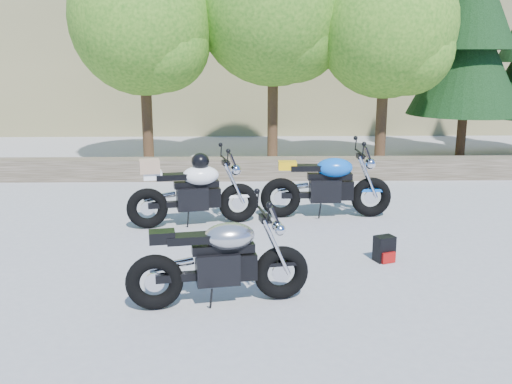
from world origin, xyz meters
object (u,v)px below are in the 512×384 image
at_px(blue_bike, 327,186).
at_px(white_bike, 193,190).
at_px(backpack, 385,249).
at_px(silver_bike, 220,261).

bearing_deg(blue_bike, white_bike, -169.18).
distance_m(blue_bike, backpack, 2.40).
xyz_separation_m(white_bike, blue_bike, (2.37, 0.47, -0.04)).
height_order(white_bike, backpack, white_bike).
distance_m(white_bike, backpack, 3.44).
distance_m(white_bike, blue_bike, 2.42).
bearing_deg(backpack, silver_bike, -170.12).
bearing_deg(blue_bike, silver_bike, -115.95).
height_order(silver_bike, white_bike, white_bike).
relative_size(silver_bike, blue_bike, 0.91).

